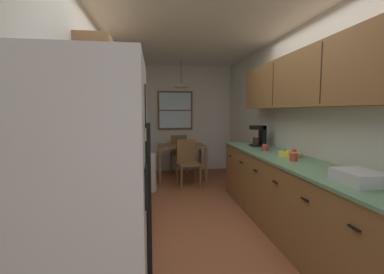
{
  "coord_description": "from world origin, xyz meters",
  "views": [
    {
      "loc": [
        -0.58,
        -2.81,
        1.45
      ],
      "look_at": [
        -0.01,
        1.18,
        1.06
      ],
      "focal_mm": 24.61,
      "sensor_mm": 36.0,
      "label": 1
    }
  ],
  "objects_px": {
    "dining_table": "(181,150)",
    "mug_by_coffeemaker": "(294,157)",
    "fruit_bowl": "(289,154)",
    "dining_chair_far": "(179,151)",
    "dish_rack": "(359,177)",
    "dining_chair_near": "(188,161)",
    "storage_canister": "(114,156)",
    "refrigerator": "(90,209)",
    "microwave_over_range": "(89,82)",
    "stove_range": "(108,224)",
    "mug_spare": "(265,147)",
    "trash_bin": "(148,172)",
    "coffee_maker": "(259,135)"
  },
  "relations": [
    {
      "from": "dining_table",
      "to": "dining_chair_far",
      "type": "distance_m",
      "value": 0.61
    },
    {
      "from": "storage_canister",
      "to": "dish_rack",
      "type": "distance_m",
      "value": 2.2
    },
    {
      "from": "dining_chair_far",
      "to": "dining_chair_near",
      "type": "bearing_deg",
      "value": -87.06
    },
    {
      "from": "coffee_maker",
      "to": "dish_rack",
      "type": "relative_size",
      "value": 0.96
    },
    {
      "from": "refrigerator",
      "to": "microwave_over_range",
      "type": "relative_size",
      "value": 2.8
    },
    {
      "from": "refrigerator",
      "to": "storage_canister",
      "type": "distance_m",
      "value": 1.18
    },
    {
      "from": "dining_table",
      "to": "mug_spare",
      "type": "bearing_deg",
      "value": -64.75
    },
    {
      "from": "stove_range",
      "to": "dining_table",
      "type": "relative_size",
      "value": 1.1
    },
    {
      "from": "stove_range",
      "to": "fruit_bowl",
      "type": "height_order",
      "value": "stove_range"
    },
    {
      "from": "trash_bin",
      "to": "dining_chair_far",
      "type": "bearing_deg",
      "value": 63.99
    },
    {
      "from": "stove_range",
      "to": "mug_spare",
      "type": "height_order",
      "value": "stove_range"
    },
    {
      "from": "dining_chair_far",
      "to": "storage_canister",
      "type": "bearing_deg",
      "value": -106.07
    },
    {
      "from": "dining_chair_near",
      "to": "dining_chair_far",
      "type": "bearing_deg",
      "value": 92.94
    },
    {
      "from": "dining_table",
      "to": "mug_by_coffeemaker",
      "type": "height_order",
      "value": "mug_by_coffeemaker"
    },
    {
      "from": "refrigerator",
      "to": "dining_chair_far",
      "type": "xyz_separation_m",
      "value": [
        0.96,
        4.6,
        -0.38
      ]
    },
    {
      "from": "mug_by_coffeemaker",
      "to": "dish_rack",
      "type": "distance_m",
      "value": 0.93
    },
    {
      "from": "refrigerator",
      "to": "storage_canister",
      "type": "relative_size",
      "value": 9.59
    },
    {
      "from": "coffee_maker",
      "to": "dining_chair_far",
      "type": "bearing_deg",
      "value": 116.22
    },
    {
      "from": "microwave_over_range",
      "to": "dining_chair_far",
      "type": "relative_size",
      "value": 0.69
    },
    {
      "from": "dining_chair_far",
      "to": "mug_spare",
      "type": "height_order",
      "value": "mug_spare"
    },
    {
      "from": "stove_range",
      "to": "mug_spare",
      "type": "relative_size",
      "value": 9.31
    },
    {
      "from": "stove_range",
      "to": "refrigerator",
      "type": "bearing_deg",
      "value": -87.84
    },
    {
      "from": "dining_chair_near",
      "to": "coffee_maker",
      "type": "distance_m",
      "value": 1.56
    },
    {
      "from": "trash_bin",
      "to": "mug_spare",
      "type": "distance_m",
      "value": 2.18
    },
    {
      "from": "microwave_over_range",
      "to": "dining_table",
      "type": "bearing_deg",
      "value": 71.55
    },
    {
      "from": "trash_bin",
      "to": "mug_by_coffeemaker",
      "type": "bearing_deg",
      "value": -51.37
    },
    {
      "from": "dining_table",
      "to": "dining_chair_far",
      "type": "relative_size",
      "value": 1.11
    },
    {
      "from": "dining_chair_near",
      "to": "mug_by_coffeemaker",
      "type": "height_order",
      "value": "mug_by_coffeemaker"
    },
    {
      "from": "dining_table",
      "to": "microwave_over_range",
      "type": "bearing_deg",
      "value": -108.45
    },
    {
      "from": "mug_by_coffeemaker",
      "to": "refrigerator",
      "type": "bearing_deg",
      "value": -149.61
    },
    {
      "from": "trash_bin",
      "to": "storage_canister",
      "type": "bearing_deg",
      "value": -98.45
    },
    {
      "from": "dining_chair_far",
      "to": "dish_rack",
      "type": "xyz_separation_m",
      "value": [
        0.98,
        -4.41,
        0.45
      ]
    },
    {
      "from": "dining_chair_far",
      "to": "fruit_bowl",
      "type": "height_order",
      "value": "fruit_bowl"
    },
    {
      "from": "dining_table",
      "to": "dining_chair_far",
      "type": "height_order",
      "value": "dining_chair_far"
    },
    {
      "from": "dining_chair_far",
      "to": "fruit_bowl",
      "type": "relative_size",
      "value": 3.32
    },
    {
      "from": "dish_rack",
      "to": "fruit_bowl",
      "type": "bearing_deg",
      "value": 85.61
    },
    {
      "from": "dish_rack",
      "to": "coffee_maker",
      "type": "bearing_deg",
      "value": 87.14
    },
    {
      "from": "fruit_bowl",
      "to": "dish_rack",
      "type": "relative_size",
      "value": 0.8
    },
    {
      "from": "microwave_over_range",
      "to": "fruit_bowl",
      "type": "relative_size",
      "value": 2.31
    },
    {
      "from": "storage_canister",
      "to": "mug_by_coffeemaker",
      "type": "xyz_separation_m",
      "value": [
        1.95,
        -0.05,
        -0.05
      ]
    },
    {
      "from": "mug_spare",
      "to": "dish_rack",
      "type": "distance_m",
      "value": 1.74
    },
    {
      "from": "fruit_bowl",
      "to": "dining_chair_far",
      "type": "bearing_deg",
      "value": 108.58
    },
    {
      "from": "refrigerator",
      "to": "mug_spare",
      "type": "bearing_deg",
      "value": 44.91
    },
    {
      "from": "coffee_maker",
      "to": "trash_bin",
      "type": "bearing_deg",
      "value": 155.77
    },
    {
      "from": "coffee_maker",
      "to": "fruit_bowl",
      "type": "distance_m",
      "value": 0.99
    },
    {
      "from": "dining_chair_near",
      "to": "fruit_bowl",
      "type": "height_order",
      "value": "fruit_bowl"
    },
    {
      "from": "microwave_over_range",
      "to": "dining_chair_far",
      "type": "xyz_separation_m",
      "value": [
        1.1,
        3.88,
        -1.19
      ]
    },
    {
      "from": "storage_canister",
      "to": "dish_rack",
      "type": "xyz_separation_m",
      "value": [
        1.97,
        -0.98,
        -0.04
      ]
    },
    {
      "from": "fruit_bowl",
      "to": "trash_bin",
      "type": "bearing_deg",
      "value": 134.69
    },
    {
      "from": "dining_chair_near",
      "to": "fruit_bowl",
      "type": "relative_size",
      "value": 3.32
    }
  ]
}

